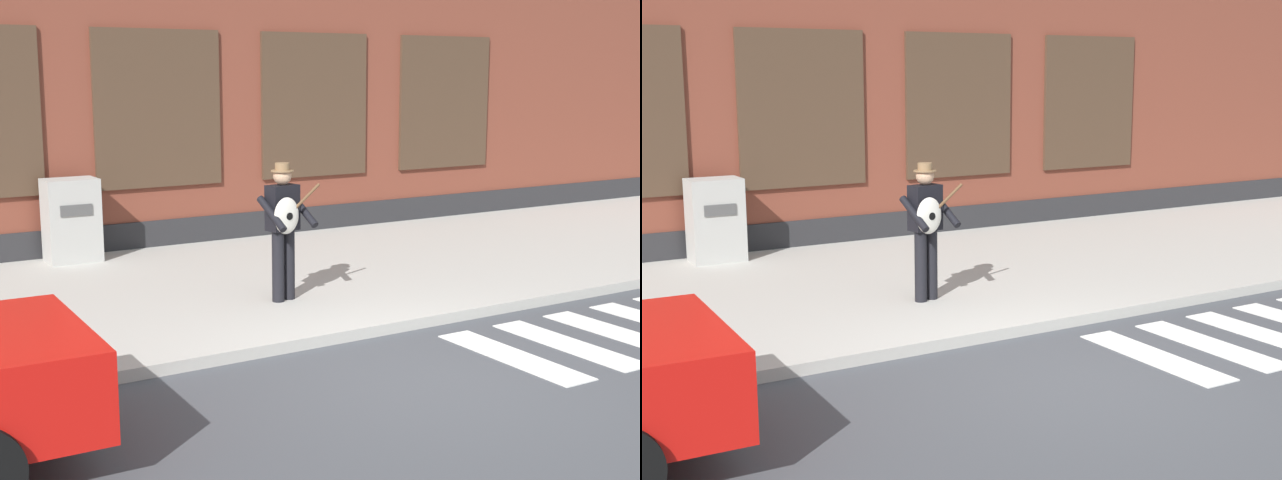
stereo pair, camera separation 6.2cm
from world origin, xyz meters
TOP-DOWN VIEW (x-y plane):
  - ground_plane at (0.00, 0.00)m, footprint 160.00×160.00m
  - sidewalk at (0.00, 4.18)m, footprint 28.00×5.60m
  - building_backdrop at (-0.00, 8.98)m, footprint 28.00×4.06m
  - busker at (-0.02, 2.88)m, footprint 0.75×0.59m
  - utility_box at (-1.57, 6.53)m, footprint 0.77×0.55m

SIDE VIEW (x-z plane):
  - ground_plane at x=0.00m, z-range 0.00..0.00m
  - sidewalk at x=0.00m, z-range 0.00..0.13m
  - utility_box at x=-1.57m, z-range 0.13..1.36m
  - busker at x=-0.02m, z-range 0.25..1.94m
  - building_backdrop at x=0.00m, z-range -0.01..6.92m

